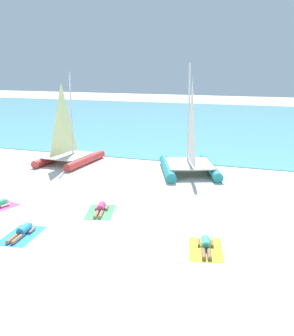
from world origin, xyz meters
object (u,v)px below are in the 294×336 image
towel_center_right (101,212)px  sunbather_center_right (101,209)px  sailboat_red (68,150)px  sunbather_center_left (22,231)px  towel_rightmost (206,249)px  towel_center_left (22,235)px  sunbather_rightmost (206,245)px  sailboat_teal (189,157)px

towel_center_right → sunbather_center_right: (-0.02, 0.06, 0.13)m
sailboat_red → sunbather_center_left: sailboat_red is taller
towel_center_right → sunbather_center_right: sunbather_center_right is taller
sunbather_center_left → sunbather_center_right: same height
sunbather_center_right → towel_rightmost: sunbather_center_right is taller
sunbather_center_right → towel_rightmost: size_ratio=0.81×
towel_center_left → sunbather_rightmost: bearing=10.3°
towel_center_right → towel_center_left: bearing=-116.2°
sunbather_center_right → sunbather_rightmost: bearing=-40.0°
towel_center_right → towel_rightmost: same height
sunbather_center_right → sunbather_rightmost: same height
sailboat_teal → towel_rightmost: sailboat_teal is taller
towel_center_right → sunbather_center_right: bearing=107.0°
sailboat_teal → sunbather_center_left: 11.20m
sailboat_teal → towel_center_right: bearing=-126.3°
sunbather_center_left → sunbather_center_right: 3.54m
sunbather_center_left → sunbather_center_right: size_ratio=1.02×
towel_center_right → sunbather_rightmost: 5.27m
sailboat_teal → sunbather_center_right: size_ratio=3.93×
towel_center_left → towel_center_right: same height
sailboat_teal → towel_center_left: sailboat_teal is taller
sailboat_teal → sunbather_center_left: bearing=-130.3°
towel_center_left → sunbather_center_left: 0.14m
towel_center_right → towel_rightmost: size_ratio=1.00×
sailboat_red → sunbather_rightmost: bearing=-40.0°
towel_rightmost → sunbather_rightmost: bearing=104.4°
towel_rightmost → sailboat_red: bearing=138.6°
sunbather_center_right → towel_rightmost: 5.35m
towel_center_left → sunbather_center_right: size_ratio=1.23×
towel_rightmost → sunbather_center_left: bearing=-170.9°
towel_center_left → sunbather_center_left: size_ratio=1.21×
sunbather_center_left → towel_rightmost: (6.46, 1.04, -0.13)m
towel_center_left → towel_center_right: (1.56, 3.18, 0.00)m
towel_center_left → sailboat_red: bearing=111.9°
sunbather_center_right → sunbather_rightmost: (4.89, -2.08, 0.00)m
sailboat_teal → sunbather_rightmost: 10.05m
sunbather_center_left → towel_center_right: size_ratio=0.82×
towel_center_right → sailboat_teal: bearing=76.4°
sunbather_center_right → sailboat_red: bearing=111.5°
sailboat_red → towel_center_left: 11.34m
sailboat_red → towel_center_right: size_ratio=2.91×
sailboat_red → sunbather_rightmost: 14.17m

